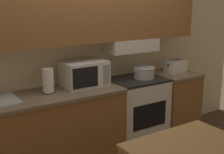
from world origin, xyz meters
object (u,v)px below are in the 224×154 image
Objects in this scene: cooking_pot at (144,72)px; microwave at (84,73)px; paper_towel_roll at (48,81)px; stove_range at (135,113)px; toaster at (175,66)px.

microwave is (-0.81, 0.09, 0.07)m from cooking_pot.
paper_towel_roll is (-0.46, -0.04, -0.01)m from microwave.
microwave is 0.46m from paper_towel_roll.
toaster reaches higher than stove_range.
stove_range is 1.30m from paper_towel_roll.
cooking_pot is 1.30× the size of toaster.
toaster is 1.01× the size of paper_towel_roll.
stove_range is 3.43× the size of paper_towel_roll.
paper_towel_roll is (-1.27, 0.05, 0.06)m from cooking_pot.
toaster is 1.85m from paper_towel_roll.
toaster reaches higher than cooking_pot.
microwave reaches higher than paper_towel_roll.
stove_range is at bearing -5.39° from microwave.
paper_towel_roll is at bearing 177.58° from cooking_pot.
cooking_pot is at bearing -176.44° from toaster.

